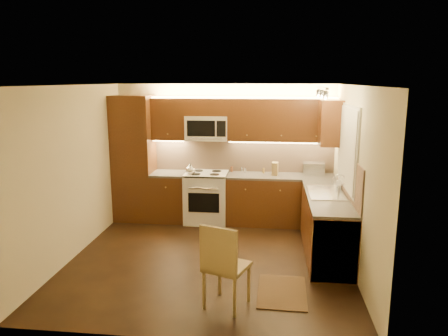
# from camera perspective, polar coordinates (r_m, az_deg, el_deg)

# --- Properties ---
(floor) EXTENTS (4.00, 4.00, 0.01)m
(floor) POSITION_cam_1_polar(r_m,az_deg,el_deg) (6.39, -1.93, -12.02)
(floor) COLOR black
(floor) RESTS_ON ground
(ceiling) EXTENTS (4.00, 4.00, 0.01)m
(ceiling) POSITION_cam_1_polar(r_m,az_deg,el_deg) (5.85, -2.10, 10.99)
(ceiling) COLOR beige
(ceiling) RESTS_ON ground
(wall_back) EXTENTS (4.00, 0.01, 2.50)m
(wall_back) POSITION_cam_1_polar(r_m,az_deg,el_deg) (7.95, 0.10, 2.13)
(wall_back) COLOR #C8BC92
(wall_back) RESTS_ON ground
(wall_front) EXTENTS (4.00, 0.01, 2.50)m
(wall_front) POSITION_cam_1_polar(r_m,az_deg,el_deg) (4.11, -6.14, -7.14)
(wall_front) COLOR #C8BC92
(wall_front) RESTS_ON ground
(wall_left) EXTENTS (0.01, 4.00, 2.50)m
(wall_left) POSITION_cam_1_polar(r_m,az_deg,el_deg) (6.60, -19.47, -0.54)
(wall_left) COLOR #C8BC92
(wall_left) RESTS_ON ground
(wall_right) EXTENTS (0.01, 4.00, 2.50)m
(wall_right) POSITION_cam_1_polar(r_m,az_deg,el_deg) (6.05, 17.09, -1.45)
(wall_right) COLOR #C8BC92
(wall_right) RESTS_ON ground
(pantry) EXTENTS (0.70, 0.60, 2.30)m
(pantry) POSITION_cam_1_polar(r_m,az_deg,el_deg) (8.03, -11.93, 1.25)
(pantry) COLOR #41200D
(pantry) RESTS_ON floor
(base_cab_back_left) EXTENTS (0.62, 0.60, 0.86)m
(base_cab_back_left) POSITION_cam_1_polar(r_m,az_deg,el_deg) (8.01, -7.21, -3.90)
(base_cab_back_left) COLOR #41200D
(base_cab_back_left) RESTS_ON floor
(counter_back_left) EXTENTS (0.62, 0.60, 0.04)m
(counter_back_left) POSITION_cam_1_polar(r_m,az_deg,el_deg) (7.90, -7.30, -0.76)
(counter_back_left) COLOR #373432
(counter_back_left) RESTS_ON base_cab_back_left
(base_cab_back_right) EXTENTS (1.92, 0.60, 0.86)m
(base_cab_back_right) POSITION_cam_1_polar(r_m,az_deg,el_deg) (7.79, 7.50, -4.35)
(base_cab_back_right) COLOR #41200D
(base_cab_back_right) RESTS_ON floor
(counter_back_right) EXTENTS (1.92, 0.60, 0.04)m
(counter_back_right) POSITION_cam_1_polar(r_m,az_deg,el_deg) (7.68, 7.59, -1.13)
(counter_back_right) COLOR #373432
(counter_back_right) RESTS_ON base_cab_back_right
(base_cab_right) EXTENTS (0.60, 2.00, 0.86)m
(base_cab_right) POSITION_cam_1_polar(r_m,az_deg,el_deg) (6.60, 13.46, -7.56)
(base_cab_right) COLOR #41200D
(base_cab_right) RESTS_ON floor
(counter_right) EXTENTS (0.60, 2.00, 0.04)m
(counter_right) POSITION_cam_1_polar(r_m,az_deg,el_deg) (6.47, 13.65, -3.79)
(counter_right) COLOR #373432
(counter_right) RESTS_ON base_cab_right
(dishwasher) EXTENTS (0.58, 0.60, 0.84)m
(dishwasher) POSITION_cam_1_polar(r_m,az_deg,el_deg) (5.95, 14.26, -9.77)
(dishwasher) COLOR silver
(dishwasher) RESTS_ON floor
(backsplash_back) EXTENTS (3.30, 0.02, 0.60)m
(backsplash_back) POSITION_cam_1_polar(r_m,az_deg,el_deg) (7.92, 2.61, 1.71)
(backsplash_back) COLOR tan
(backsplash_back) RESTS_ON wall_back
(backsplash_right) EXTENTS (0.02, 2.00, 0.60)m
(backsplash_right) POSITION_cam_1_polar(r_m,az_deg,el_deg) (6.44, 16.34, -1.08)
(backsplash_right) COLOR tan
(backsplash_right) RESTS_ON wall_right
(upper_cab_back_left) EXTENTS (0.62, 0.35, 0.75)m
(upper_cab_back_left) POSITION_cam_1_polar(r_m,az_deg,el_deg) (7.87, -7.27, 6.53)
(upper_cab_back_left) COLOR #41200D
(upper_cab_back_left) RESTS_ON wall_back
(upper_cab_back_right) EXTENTS (1.92, 0.35, 0.75)m
(upper_cab_back_right) POSITION_cam_1_polar(r_m,az_deg,el_deg) (7.65, 7.77, 6.37)
(upper_cab_back_right) COLOR #41200D
(upper_cab_back_right) RESTS_ON wall_back
(upper_cab_bridge) EXTENTS (0.76, 0.35, 0.31)m
(upper_cab_bridge) POSITION_cam_1_polar(r_m,az_deg,el_deg) (7.72, -2.28, 8.15)
(upper_cab_bridge) COLOR #41200D
(upper_cab_bridge) RESTS_ON wall_back
(upper_cab_right_corner) EXTENTS (0.35, 0.50, 0.75)m
(upper_cab_right_corner) POSITION_cam_1_polar(r_m,az_deg,el_deg) (7.29, 14.05, 5.87)
(upper_cab_right_corner) COLOR #41200D
(upper_cab_right_corner) RESTS_ON wall_right
(stove) EXTENTS (0.76, 0.65, 0.92)m
(stove) POSITION_cam_1_polar(r_m,az_deg,el_deg) (7.85, -2.35, -3.92)
(stove) COLOR silver
(stove) RESTS_ON floor
(microwave) EXTENTS (0.76, 0.38, 0.44)m
(microwave) POSITION_cam_1_polar(r_m,az_deg,el_deg) (7.74, -2.27, 5.37)
(microwave) COLOR silver
(microwave) RESTS_ON wall_back
(window_frame) EXTENTS (0.03, 1.44, 1.24)m
(window_frame) POSITION_cam_1_polar(r_m,az_deg,el_deg) (6.51, 16.28, 2.65)
(window_frame) COLOR silver
(window_frame) RESTS_ON wall_right
(window_blinds) EXTENTS (0.02, 1.36, 1.16)m
(window_blinds) POSITION_cam_1_polar(r_m,az_deg,el_deg) (6.51, 16.11, 2.65)
(window_blinds) COLOR silver
(window_blinds) RESTS_ON wall_right
(sink) EXTENTS (0.52, 0.86, 0.15)m
(sink) POSITION_cam_1_polar(r_m,az_deg,el_deg) (6.59, 13.53, -2.65)
(sink) COLOR silver
(sink) RESTS_ON counter_right
(faucet) EXTENTS (0.20, 0.04, 0.30)m
(faucet) POSITION_cam_1_polar(r_m,az_deg,el_deg) (6.60, 15.11, -2.04)
(faucet) COLOR silver
(faucet) RESTS_ON counter_right
(track_light_bar) EXTENTS (0.04, 1.20, 0.03)m
(track_light_bar) POSITION_cam_1_polar(r_m,az_deg,el_deg) (6.23, 12.96, 10.38)
(track_light_bar) COLOR silver
(track_light_bar) RESTS_ON ceiling
(kettle) EXTENTS (0.22, 0.22, 0.21)m
(kettle) POSITION_cam_1_polar(r_m,az_deg,el_deg) (7.59, -4.52, -0.10)
(kettle) COLOR silver
(kettle) RESTS_ON stove
(toaster_oven) EXTENTS (0.39, 0.30, 0.22)m
(toaster_oven) POSITION_cam_1_polar(r_m,az_deg,el_deg) (7.80, 11.88, -0.09)
(toaster_oven) COLOR silver
(toaster_oven) RESTS_ON counter_back_right
(knife_block) EXTENTS (0.12, 0.18, 0.23)m
(knife_block) POSITION_cam_1_polar(r_m,az_deg,el_deg) (7.67, 6.82, -0.09)
(knife_block) COLOR olive
(knife_block) RESTS_ON counter_back_right
(spice_jar_a) EXTENTS (0.04, 0.04, 0.09)m
(spice_jar_a) POSITION_cam_1_polar(r_m,az_deg,el_deg) (7.92, 2.39, -0.17)
(spice_jar_a) COLOR silver
(spice_jar_a) RESTS_ON counter_back_right
(spice_jar_b) EXTENTS (0.05, 0.05, 0.10)m
(spice_jar_b) POSITION_cam_1_polar(r_m,az_deg,el_deg) (7.90, 1.04, -0.15)
(spice_jar_b) COLOR brown
(spice_jar_b) RESTS_ON counter_back_right
(spice_jar_c) EXTENTS (0.05, 0.05, 0.09)m
(spice_jar_c) POSITION_cam_1_polar(r_m,az_deg,el_deg) (7.81, 2.84, -0.32)
(spice_jar_c) COLOR silver
(spice_jar_c) RESTS_ON counter_back_right
(spice_jar_d) EXTENTS (0.04, 0.04, 0.09)m
(spice_jar_d) POSITION_cam_1_polar(r_m,az_deg,el_deg) (7.81, 5.31, -0.35)
(spice_jar_d) COLOR olive
(spice_jar_d) RESTS_ON counter_back_right
(soap_bottle) EXTENTS (0.10, 0.10, 0.18)m
(soap_bottle) POSITION_cam_1_polar(r_m,az_deg,el_deg) (6.95, 15.11, -1.86)
(soap_bottle) COLOR silver
(soap_bottle) RESTS_ON counter_right
(rug) EXTENTS (0.61, 0.89, 0.01)m
(rug) POSITION_cam_1_polar(r_m,az_deg,el_deg) (5.52, 7.76, -16.07)
(rug) COLOR black
(rug) RESTS_ON floor
(dining_chair) EXTENTS (0.58, 0.58, 1.01)m
(dining_chair) POSITION_cam_1_polar(r_m,az_deg,el_deg) (4.99, 0.37, -12.74)
(dining_chair) COLOR olive
(dining_chair) RESTS_ON floor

